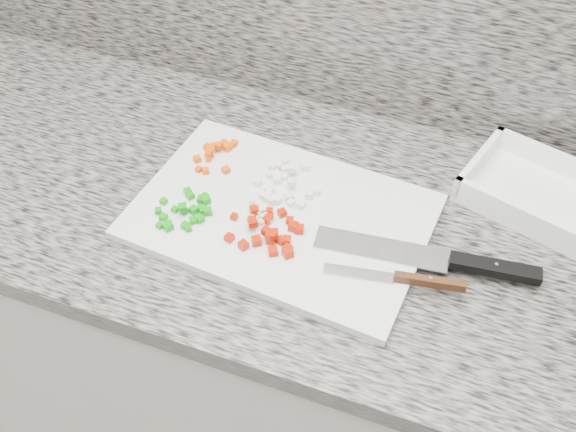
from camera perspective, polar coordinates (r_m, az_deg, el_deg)
name	(u,v)px	position (r m, az deg, el deg)	size (l,w,h in m)	color
cabinet	(296,348)	(1.49, 0.73, -11.62)	(3.92, 0.62, 0.86)	beige
countertop	(299,214)	(1.13, 0.94, 0.22)	(3.96, 0.64, 0.04)	slate
cutting_board	(281,216)	(1.09, -0.62, -0.01)	(0.49, 0.33, 0.02)	silver
carrot_pile	(215,152)	(1.19, -6.48, 5.69)	(0.08, 0.10, 0.02)	#E64805
onion_pile	(283,183)	(1.12, -0.45, 2.94)	(0.12, 0.12, 0.02)	silver
green_pepper_pile	(188,211)	(1.09, -8.88, 0.47)	(0.10, 0.10, 0.02)	#108C0C
red_pepper_pile	(270,232)	(1.04, -1.58, -1.44)	(0.13, 0.11, 0.02)	#AC1802
garlic_pile	(261,215)	(1.08, -2.41, 0.13)	(0.05, 0.05, 0.01)	beige
chef_knife	(455,261)	(1.04, 14.63, -3.92)	(0.36, 0.07, 0.02)	silver
paring_knife	(411,280)	(1.00, 10.91, -5.58)	(0.22, 0.05, 0.02)	silver
tray	(539,195)	(1.20, 21.44, 1.78)	(0.29, 0.24, 0.05)	white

